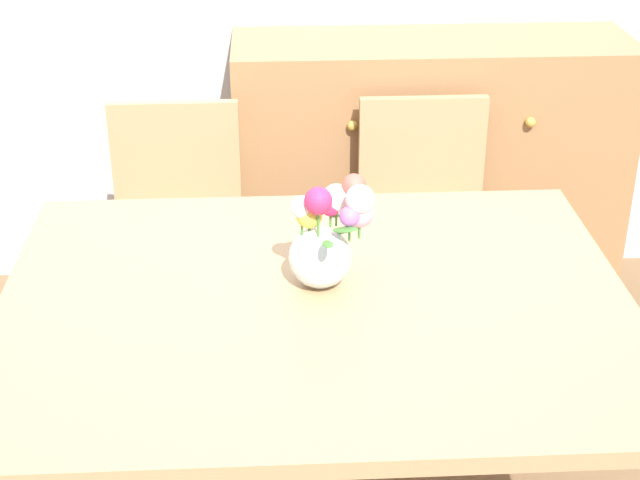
# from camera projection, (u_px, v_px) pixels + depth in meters

# --- Properties ---
(dining_table) EXTENTS (1.48, 1.16, 0.76)m
(dining_table) POSITION_uv_depth(u_px,v_px,m) (316.00, 330.00, 2.31)
(dining_table) COLOR tan
(dining_table) RESTS_ON ground_plane
(chair_left) EXTENTS (0.42, 0.42, 0.90)m
(chair_left) POSITION_uv_depth(u_px,v_px,m) (177.00, 223.00, 3.18)
(chair_left) COLOR tan
(chair_left) RESTS_ON ground_plane
(chair_right) EXTENTS (0.42, 0.42, 0.90)m
(chair_right) POSITION_uv_depth(u_px,v_px,m) (424.00, 217.00, 3.22)
(chair_right) COLOR tan
(chair_right) RESTS_ON ground_plane
(dresser) EXTENTS (1.40, 0.47, 1.00)m
(dresser) POSITION_uv_depth(u_px,v_px,m) (427.00, 173.00, 3.59)
(dresser) COLOR #9E7047
(dresser) RESTS_ON ground_plane
(flower_vase) EXTENTS (0.20, 0.25, 0.26)m
(flower_vase) POSITION_uv_depth(u_px,v_px,m) (327.00, 237.00, 2.27)
(flower_vase) COLOR silver
(flower_vase) RESTS_ON dining_table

